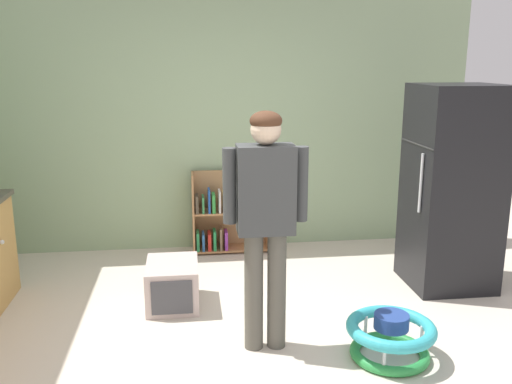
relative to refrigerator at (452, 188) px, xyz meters
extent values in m
plane|color=beige|center=(-1.89, -1.00, -0.89)|extent=(12.00, 12.00, 0.00)
cube|color=#97B289|center=(-1.89, 1.33, 0.46)|extent=(5.20, 0.06, 2.70)
sphere|color=silver|center=(-3.78, -0.02, -0.33)|extent=(0.04, 0.04, 0.04)
cube|color=black|center=(0.00, 0.00, 0.00)|extent=(0.70, 0.68, 1.78)
cylinder|color=silver|center=(-0.36, -0.17, 0.09)|extent=(0.02, 0.02, 0.50)
cube|color=#333333|center=(-0.35, 0.00, 0.39)|extent=(0.01, 0.67, 0.01)
cube|color=#AE794C|center=(-2.24, 1.11, -0.47)|extent=(0.02, 0.28, 0.85)
cube|color=#AE794C|center=(-1.46, 1.11, -0.47)|extent=(0.02, 0.28, 0.85)
cube|color=#A77E52|center=(-1.85, 1.24, -0.47)|extent=(0.80, 0.02, 0.85)
cube|color=#AE794C|center=(-1.85, 1.11, -0.86)|extent=(0.76, 0.24, 0.02)
cube|color=#AE794C|center=(-1.85, 1.11, -0.46)|extent=(0.76, 0.24, 0.02)
cube|color=#2C874B|center=(-2.20, 1.08, -0.75)|extent=(0.03, 0.17, 0.20)
cube|color=#4C4233|center=(-2.20, 1.08, -0.35)|extent=(0.03, 0.17, 0.18)
cube|color=#2D5E9C|center=(-2.14, 1.08, -0.76)|extent=(0.02, 0.17, 0.18)
cube|color=#388349|center=(-2.14, 1.08, -0.36)|extent=(0.02, 0.17, 0.17)
cube|color=red|center=(-2.08, 1.08, -0.76)|extent=(0.03, 0.17, 0.18)
cube|color=#204EA6|center=(-2.08, 1.08, -0.32)|extent=(0.02, 0.17, 0.24)
cube|color=#278748|center=(-2.03, 1.08, -0.75)|extent=(0.03, 0.17, 0.21)
cube|color=green|center=(-2.03, 1.08, -0.35)|extent=(0.03, 0.17, 0.19)
cube|color=brown|center=(-1.96, 1.08, -0.73)|extent=(0.02, 0.17, 0.23)
cube|color=silver|center=(-1.97, 1.08, -0.33)|extent=(0.02, 0.17, 0.23)
cube|color=purple|center=(-1.91, 1.08, -0.75)|extent=(0.03, 0.17, 0.19)
cube|color=gold|center=(-1.93, 1.08, -0.34)|extent=(0.02, 0.17, 0.21)
cylinder|color=#56544A|center=(-1.86, -0.92, -0.47)|extent=(0.13, 0.13, 0.85)
cylinder|color=#56544A|center=(-1.70, -0.92, -0.47)|extent=(0.13, 0.13, 0.85)
cube|color=#3C3F40|center=(-1.78, -0.92, 0.25)|extent=(0.38, 0.22, 0.59)
cylinder|color=#3C3F40|center=(-2.02, -0.92, 0.28)|extent=(0.09, 0.09, 0.50)
cylinder|color=#3C3F40|center=(-1.54, -0.92, 0.28)|extent=(0.09, 0.09, 0.50)
sphere|color=beige|center=(-1.78, -0.92, 0.65)|extent=(0.20, 0.20, 0.20)
ellipsoid|color=#4B2D1D|center=(-1.78, -0.92, 0.71)|extent=(0.21, 0.21, 0.13)
torus|color=green|center=(-0.96, -1.18, -0.86)|extent=(0.54, 0.54, 0.07)
torus|color=#32AAB6|center=(-0.96, -1.18, -0.67)|extent=(0.60, 0.60, 0.08)
cylinder|color=navy|center=(-0.96, -1.18, -0.62)|extent=(0.23, 0.23, 0.10)
cylinder|color=silver|center=(-0.74, -1.18, -0.76)|extent=(0.02, 0.02, 0.18)
cylinder|color=silver|center=(-1.07, -0.99, -0.76)|extent=(0.02, 0.02, 0.18)
cylinder|color=silver|center=(-1.07, -1.37, -0.76)|extent=(0.02, 0.02, 0.18)
cube|color=beige|center=(-2.44, -0.14, -0.71)|extent=(0.42, 0.54, 0.36)
cube|color=#424247|center=(-2.44, -0.42, -0.71)|extent=(0.32, 0.01, 0.27)
camera|label=1|loc=(-2.29, -4.44, 1.09)|focal=38.80mm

